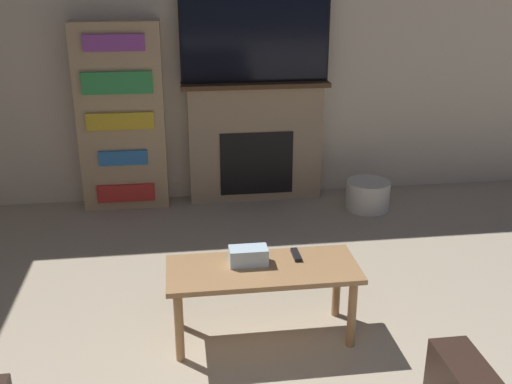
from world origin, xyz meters
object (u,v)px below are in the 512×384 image
fireplace (255,141)px  coffee_table (263,277)px  storage_basket (368,195)px  bookshelf (121,117)px  tv (255,38)px

fireplace → coffee_table: bearing=-96.5°
fireplace → storage_basket: fireplace is taller
fireplace → bookshelf: 1.21m
coffee_table → bookshelf: bearing=112.4°
tv → bookshelf: (-1.18, -0.00, -0.66)m
storage_basket → bookshelf: bearing=169.6°
tv → bookshelf: size_ratio=0.80×
bookshelf → storage_basket: size_ratio=4.19×
fireplace → tv: 0.93m
fireplace → bookshelf: (-1.18, -0.02, 0.27)m
fireplace → storage_basket: bearing=-23.3°
fireplace → storage_basket: 1.14m
tv → coffee_table: tv is taller
fireplace → tv: tv is taller
bookshelf → storage_basket: (2.15, -0.39, -0.69)m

